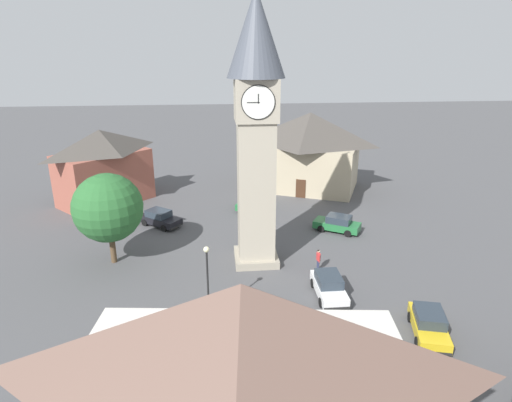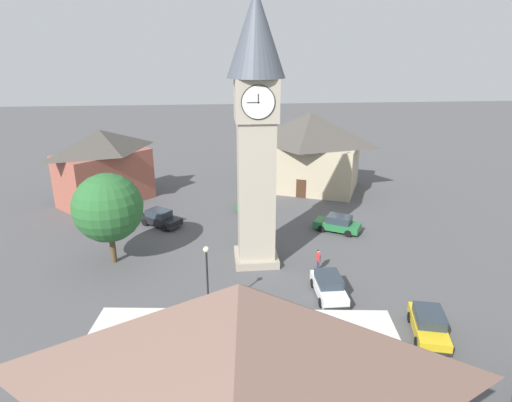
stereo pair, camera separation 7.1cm
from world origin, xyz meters
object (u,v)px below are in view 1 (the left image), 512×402
car_silver_kerb (337,224)px  car_white_side (329,286)px  car_blue_kerb (250,201)px  pedestrian (318,258)px  building_corner_back (103,166)px  lamp_post (207,271)px  car_black_far (429,324)px  building_terrace_right (309,150)px  car_red_corner (160,218)px  tree (108,208)px  clock_tower (256,112)px

car_silver_kerb → car_white_side: same height
car_blue_kerb → pedestrian: 14.41m
building_corner_back → lamp_post: building_corner_back is taller
building_corner_back → pedestrian: bearing=138.3°
car_blue_kerb → car_black_far: size_ratio=1.00×
pedestrian → building_terrace_right: building_terrace_right is taller
car_blue_kerb → car_silver_kerb: same height
lamp_post → car_blue_kerb: bearing=-102.4°
car_blue_kerb → car_red_corner: same height
car_white_side → car_silver_kerb: bearing=-108.5°
pedestrian → tree: size_ratio=0.24×
building_terrace_right → building_corner_back: bearing=7.7°
car_silver_kerb → building_terrace_right: bearing=-90.4°
building_terrace_right → building_corner_back: building_terrace_right is taller
building_terrace_right → lamp_post: size_ratio=2.84×
clock_tower → car_silver_kerb: clock_tower is taller
car_blue_kerb → car_white_side: 17.88m
car_blue_kerb → building_corner_back: size_ratio=0.42×
tree → building_terrace_right: (-19.12, -17.41, 0.04)m
tree → lamp_post: size_ratio=1.47×
building_terrace_right → lamp_post: building_terrace_right is taller
building_corner_back → building_terrace_right: bearing=-172.3°
car_red_corner → lamp_post: size_ratio=0.88×
car_blue_kerb → lamp_post: lamp_post is taller
building_corner_back → car_silver_kerb: bearing=155.9°
clock_tower → car_red_corner: 15.80m
car_blue_kerb → building_terrace_right: size_ratio=0.32×
clock_tower → car_blue_kerb: bearing=-92.8°
car_silver_kerb → lamp_post: (11.59, 12.31, 2.50)m
clock_tower → lamp_post: bearing=63.4°
car_silver_kerb → car_white_side: size_ratio=1.06×
car_black_far → lamp_post: (12.72, -3.03, 2.50)m
car_white_side → car_black_far: 6.66m
tree → clock_tower: bearing=175.5°
car_white_side → building_corner_back: 28.45m
car_silver_kerb → lamp_post: bearing=46.7°
pedestrian → car_white_side: bearing=88.1°
car_silver_kerb → building_terrace_right: 13.79m
car_red_corner → building_terrace_right: bearing=-147.7°
car_blue_kerb → building_terrace_right: bearing=-139.4°
clock_tower → lamp_post: size_ratio=4.10×
car_silver_kerb → building_corner_back: size_ratio=0.41×
car_blue_kerb → tree: 16.47m
building_terrace_right → clock_tower: bearing=66.3°
car_silver_kerb → car_black_far: bearing=94.2°
clock_tower → car_red_corner: clock_tower is taller
tree → lamp_post: bearing=132.4°
car_white_side → building_corner_back: size_ratio=0.39×
pedestrian → building_corner_back: 25.99m
car_white_side → building_corner_back: building_corner_back is taller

